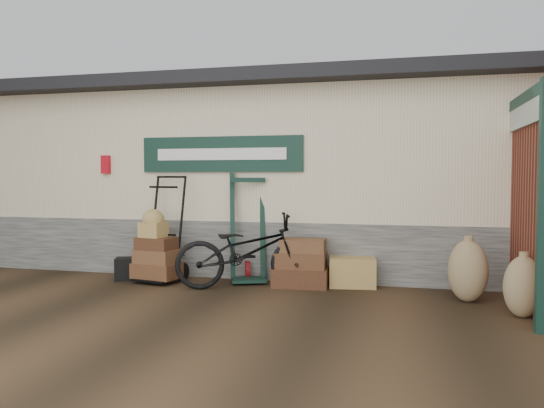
# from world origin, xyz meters

# --- Properties ---
(ground) EXTENTS (80.00, 80.00, 0.00)m
(ground) POSITION_xyz_m (0.00, 0.00, 0.00)
(ground) COLOR black
(ground) RESTS_ON ground
(station_building) EXTENTS (14.40, 4.10, 3.20)m
(station_building) POSITION_xyz_m (-0.01, 2.74, 1.61)
(station_building) COLOR #4C4C47
(station_building) RESTS_ON ground
(porter_trolley) EXTENTS (0.93, 0.77, 1.65)m
(porter_trolley) POSITION_xyz_m (-1.10, 0.59, 0.82)
(porter_trolley) COLOR black
(porter_trolley) RESTS_ON ground
(green_barrow) EXTENTS (0.74, 0.69, 1.65)m
(green_barrow) POSITION_xyz_m (0.17, 0.85, 0.83)
(green_barrow) COLOR black
(green_barrow) RESTS_ON ground
(suitcase_stack) EXTENTS (0.82, 0.54, 0.71)m
(suitcase_stack) POSITION_xyz_m (1.02, 0.68, 0.35)
(suitcase_stack) COLOR #3E2013
(suitcase_stack) RESTS_ON ground
(wicker_hamper) EXTENTS (0.71, 0.52, 0.43)m
(wicker_hamper) POSITION_xyz_m (1.75, 0.85, 0.22)
(wicker_hamper) COLOR olive
(wicker_hamper) RESTS_ON ground
(black_trunk) EXTENTS (0.43, 0.40, 0.34)m
(black_trunk) POSITION_xyz_m (-1.69, 0.51, 0.17)
(black_trunk) COLOR black
(black_trunk) RESTS_ON ground
(bicycle) EXTENTS (1.37, 2.18, 1.20)m
(bicycle) POSITION_xyz_m (0.31, 0.36, 0.60)
(bicycle) COLOR black
(bicycle) RESTS_ON ground
(burlap_sack_left) EXTENTS (0.59, 0.53, 0.80)m
(burlap_sack_left) POSITION_xyz_m (3.28, 0.25, 0.40)
(burlap_sack_left) COLOR #806045
(burlap_sack_left) RESTS_ON ground
(burlap_sack_right) EXTENTS (0.52, 0.47, 0.71)m
(burlap_sack_right) POSITION_xyz_m (3.80, -0.40, 0.35)
(burlap_sack_right) COLOR #806045
(burlap_sack_right) RESTS_ON ground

